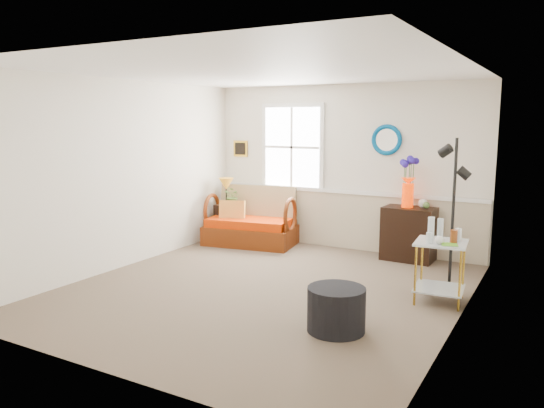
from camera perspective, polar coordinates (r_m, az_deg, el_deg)
The scene contains 19 objects.
floor at distance 6.55m, azimuth -0.85°, elevation -9.18°, with size 4.50×5.00×0.01m, color brown.
ceiling at distance 6.24m, azimuth -0.91°, elevation 14.12°, with size 4.50×5.00×0.01m, color white.
walls at distance 6.26m, azimuth -0.88°, elevation 2.19°, with size 4.51×5.01×2.60m.
wainscot at distance 8.60m, azimuth 7.50°, elevation -1.74°, with size 4.46×0.02×0.90m, color #BFAF91.
chair_rail at distance 8.52m, azimuth 7.54°, elevation 1.35°, with size 4.46×0.04×0.06m, color white.
window at distance 8.83m, azimuth 2.18°, elevation 6.12°, with size 1.14×0.06×1.44m, color white, non-canonical shape.
picture at distance 9.35m, azimuth -3.39°, elevation 5.97°, with size 0.28×0.03×0.28m, color #AE8320.
mirror at distance 8.22m, azimuth 12.24°, elevation 6.76°, with size 0.47×0.47×0.07m, color #0063AA.
loveseat at distance 8.76m, azimuth -2.33°, elevation -1.32°, with size 1.45×0.82×0.95m, color #562105, non-canonical shape.
throw_pillow at distance 8.79m, azimuth -4.31°, elevation -0.99°, with size 0.42×0.11×0.42m, color #CA5D25, non-canonical shape.
lamp_stand at distance 9.13m, azimuth -4.76°, elevation -1.99°, with size 0.35×0.35×0.61m, color black, non-canonical shape.
table_lamp at distance 9.06m, azimuth -4.94°, elevation 1.36°, with size 0.25×0.25×0.46m, color #B6741A, non-canonical shape.
potted_plant at distance 8.95m, azimuth -4.25°, elevation 0.60°, with size 0.29×0.32×0.25m, color #537937.
cabinet at distance 8.06m, azimuth 14.51°, elevation -3.10°, with size 0.73×0.47×0.79m, color black, non-canonical shape.
flower_vase at distance 7.92m, azimuth 14.44°, elevation 2.26°, with size 0.21×0.21×0.73m, color red, non-canonical shape.
side_table at distance 6.32m, azimuth 17.60°, elevation -6.98°, with size 0.55×0.55×0.70m, color #A57D22, non-canonical shape.
tabletop_items at distance 6.23m, azimuth 17.97°, elevation -2.71°, with size 0.42×0.42×0.25m, color silver, non-canonical shape.
floor_lamp at distance 6.64m, azimuth 18.87°, elevation -1.22°, with size 0.27×0.27×1.84m, color black, non-canonical shape.
ottoman at distance 5.30m, azimuth 6.93°, elevation -11.19°, with size 0.57×0.57×0.44m, color black.
Camera 1 is at (3.14, -5.37, 2.04)m, focal length 35.00 mm.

